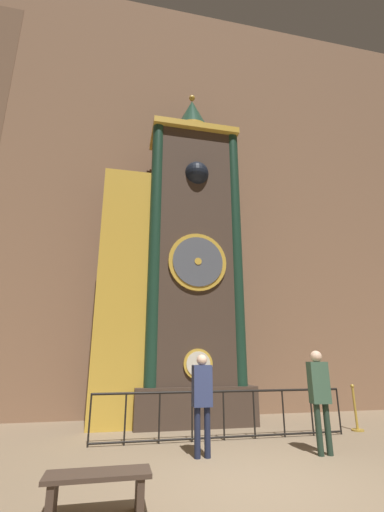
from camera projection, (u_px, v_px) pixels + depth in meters
The scene contains 8 objects.
ground_plane at pixel (268, 487), 4.55m from camera, with size 28.00×28.00×0.00m, color #847056.
cathedral_back_wall at pixel (183, 180), 12.24m from camera, with size 24.00×0.32×15.52m.
clock_tower at pixel (177, 263), 10.00m from camera, with size 4.21×1.81×10.36m.
railing_fence at pixel (224, 412), 7.28m from camera, with size 5.54×0.05×0.98m.
visitor_near at pixel (202, 394), 6.15m from camera, with size 0.34×0.22×1.71m.
visitor_far at pixel (319, 390), 6.32m from camera, with size 0.36×0.26×1.78m.
stanchion_post at pixel (356, 415), 8.13m from camera, with size 0.28×0.28×1.04m.
visitor_bench at pixel (97, 486), 3.76m from camera, with size 1.16×0.40×0.44m.
Camera 1 is at (-2.10, -4.91, 1.66)m, focal length 24.00 mm.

